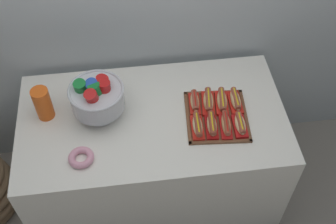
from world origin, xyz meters
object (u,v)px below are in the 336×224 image
object	(u,v)px
buffet_table	(154,156)
hot_dog_5	(208,101)
hot_dog_4	(195,102)
hot_dog_6	(222,101)
cup_stack	(43,104)
serving_tray	(216,116)
punch_bowl	(97,96)
hot_dog_7	(236,100)
hot_dog_2	(226,125)
hot_dog_0	(197,126)
hot_dog_3	(240,124)
donut	(81,158)
hot_dog_1	(212,125)

from	to	relation	value
buffet_table	hot_dog_5	world-z (taller)	hot_dog_5
hot_dog_4	hot_dog_5	size ratio (longest dim) A/B	0.89
hot_dog_6	cup_stack	distance (m)	0.96
serving_tray	hot_dog_5	bearing A→B (deg)	110.01
hot_dog_4	punch_bowl	distance (m)	0.53
hot_dog_4	hot_dog_7	xyz separation A→B (m)	(0.22, -0.02, 0.00)
hot_dog_2	hot_dog_5	size ratio (longest dim) A/B	0.95
hot_dog_0	serving_tray	bearing A→B (deg)	31.82
serving_tray	hot_dog_6	size ratio (longest dim) A/B	2.18
hot_dog_3	hot_dog_7	size ratio (longest dim) A/B	0.93
buffet_table	hot_dog_7	distance (m)	0.62
hot_dog_0	cup_stack	size ratio (longest dim) A/B	0.84
hot_dog_3	hot_dog_7	bearing A→B (deg)	85.57
punch_bowl	donut	size ratio (longest dim) A/B	2.25
hot_dog_4	hot_dog_7	world-z (taller)	hot_dog_7
hot_dog_0	hot_dog_5	xyz separation A→B (m)	(0.09, 0.16, 0.00)
hot_dog_2	donut	distance (m)	0.76
hot_dog_1	hot_dog_7	distance (m)	0.22
hot_dog_4	hot_dog_6	world-z (taller)	same
hot_dog_7	donut	bearing A→B (deg)	-163.01
cup_stack	hot_dog_1	bearing A→B (deg)	-13.47
hot_dog_2	hot_dog_3	world-z (taller)	hot_dog_2
buffet_table	hot_dog_3	distance (m)	0.63
hot_dog_4	punch_bowl	size ratio (longest dim) A/B	0.55
hot_dog_2	hot_dog_4	size ratio (longest dim) A/B	1.07
hot_dog_2	cup_stack	xyz separation A→B (m)	(-0.95, 0.21, 0.06)
hot_dog_0	hot_dog_6	world-z (taller)	hot_dog_6
hot_dog_3	serving_tray	bearing A→B (deg)	139.31
hot_dog_6	hot_dog_7	bearing A→B (deg)	-4.43
hot_dog_6	punch_bowl	bearing A→B (deg)	178.24
hot_dog_2	punch_bowl	size ratio (longest dim) A/B	0.58
punch_bowl	cup_stack	xyz separation A→B (m)	(-0.29, 0.03, -0.05)
hot_dog_6	donut	xyz separation A→B (m)	(-0.77, -0.26, -0.02)
hot_dog_3	punch_bowl	size ratio (longest dim) A/B	0.53
hot_dog_0	hot_dog_2	size ratio (longest dim) A/B	0.96
hot_dog_7	hot_dog_4	bearing A→B (deg)	175.57
hot_dog_3	donut	world-z (taller)	hot_dog_3
hot_dog_2	hot_dog_3	xyz separation A→B (m)	(0.07, -0.01, -0.00)
hot_dog_0	buffet_table	bearing A→B (deg)	152.36
hot_dog_4	punch_bowl	world-z (taller)	punch_bowl
hot_dog_1	hot_dog_4	size ratio (longest dim) A/B	1.02
punch_bowl	hot_dog_1	bearing A→B (deg)	-17.13
cup_stack	donut	bearing A→B (deg)	-58.98
buffet_table	punch_bowl	bearing A→B (deg)	168.93
hot_dog_1	punch_bowl	distance (m)	0.62
hot_dog_2	hot_dog_3	bearing A→B (deg)	-4.43
hot_dog_0	hot_dog_5	size ratio (longest dim) A/B	0.92
hot_dog_4	serving_tray	bearing A→B (deg)	-40.69
hot_dog_5	hot_dog_7	size ratio (longest dim) A/B	1.07
hot_dog_0	donut	xyz separation A→B (m)	(-0.61, -0.11, -0.02)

